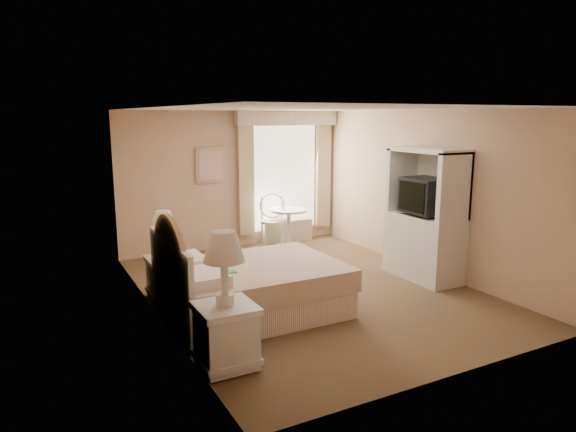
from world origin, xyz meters
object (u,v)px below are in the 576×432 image
round_table (289,222)px  cafe_chair (273,217)px  bed (246,287)px  nightstand_near (226,318)px  armoire (425,225)px  nightstand_far (165,265)px

round_table → cafe_chair: (-0.28, 0.08, 0.11)m
round_table → cafe_chair: cafe_chair is taller
bed → nightstand_near: 1.39m
round_table → cafe_chair: size_ratio=0.70×
bed → armoire: armoire is taller
nightstand_far → round_table: size_ratio=1.64×
nightstand_far → armoire: 3.80m
nightstand_far → armoire: size_ratio=0.60×
bed → nightstand_far: (-0.72, 1.06, 0.10)m
nightstand_far → armoire: armoire is taller
cafe_chair → armoire: size_ratio=0.52×
nightstand_near → cafe_chair: bearing=58.2°
bed → round_table: 3.35m
nightstand_far → cafe_chair: (2.44, 1.70, 0.15)m
bed → round_table: size_ratio=2.96×
nightstand_far → round_table: (2.72, 1.62, 0.03)m
bed → nightstand_far: 1.29m
nightstand_near → round_table: bearing=54.8°
nightstand_far → round_table: bearing=30.8°
bed → armoire: size_ratio=1.08×
bed → nightstand_near: (-0.72, -1.18, 0.16)m
nightstand_near → nightstand_far: (-0.00, 2.24, -0.06)m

